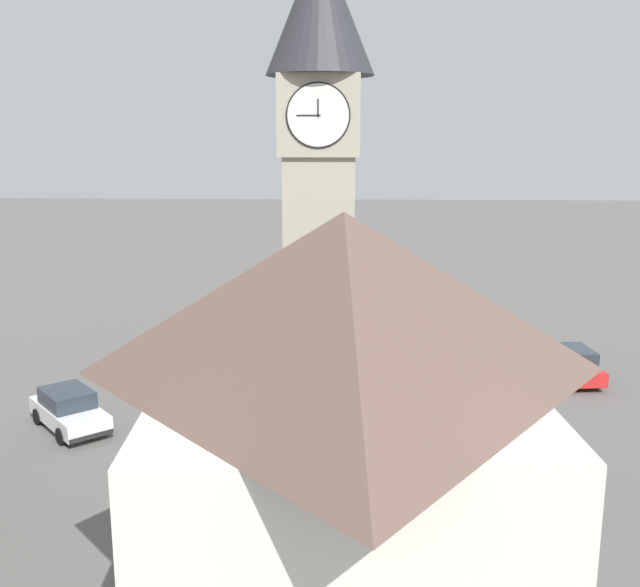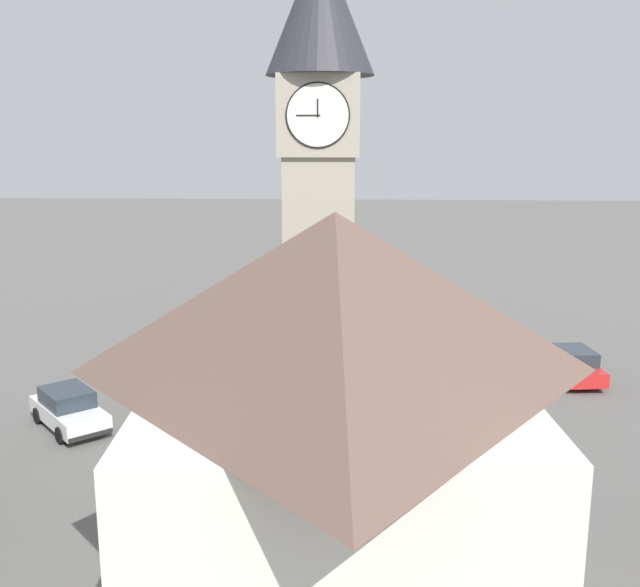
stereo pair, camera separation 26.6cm
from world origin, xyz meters
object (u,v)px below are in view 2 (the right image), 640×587
(pedestrian, at_px, (369,405))
(tree, at_px, (304,365))
(clock_tower, at_px, (320,136))
(car_red_corner, at_px, (496,471))
(building_terrace_right, at_px, (334,462))
(car_silver_kerb, at_px, (69,409))
(car_white_side, at_px, (572,364))
(car_blue_kerb, at_px, (427,347))
(road_sign, at_px, (320,318))

(pedestrian, xyz_separation_m, tree, (2.08, 4.85, 3.12))
(clock_tower, relative_size, car_red_corner, 4.28)
(building_terrace_right, bearing_deg, car_silver_kerb, -50.73)
(building_terrace_right, bearing_deg, car_red_corner, -119.50)
(clock_tower, height_order, building_terrace_right, clock_tower)
(car_white_side, bearing_deg, car_red_corner, 63.75)
(car_blue_kerb, distance_m, road_sign, 5.60)
(car_white_side, xyz_separation_m, building_terrace_right, (10.30, 19.63, 4.18))
(car_blue_kerb, distance_m, car_red_corner, 13.70)
(clock_tower, bearing_deg, tree, 89.95)
(building_terrace_right, xyz_separation_m, road_sign, (1.47, -23.22, -3.04))
(car_white_side, xyz_separation_m, tree, (11.50, 11.20, 3.37))
(road_sign, bearing_deg, clock_tower, 92.85)
(car_red_corner, height_order, tree, tree)
(car_silver_kerb, xyz_separation_m, car_red_corner, (-15.41, 4.45, 0.00))
(pedestrian, bearing_deg, car_white_side, -146.00)
(building_terrace_right, bearing_deg, clock_tower, -86.14)
(tree, distance_m, road_sign, 14.96)
(clock_tower, relative_size, car_silver_kerb, 4.50)
(pedestrian, bearing_deg, car_red_corner, 129.49)
(car_silver_kerb, distance_m, car_white_side, 21.93)
(car_white_side, height_order, pedestrian, pedestrian)
(clock_tower, height_order, car_red_corner, clock_tower)
(car_silver_kerb, height_order, tree, tree)
(car_red_corner, distance_m, road_sign, 16.04)
(clock_tower, bearing_deg, car_white_side, -170.20)
(car_white_side, bearing_deg, pedestrian, 34.00)
(pedestrian, bearing_deg, building_terrace_right, 86.20)
(car_silver_kerb, xyz_separation_m, pedestrian, (-11.48, -0.32, 0.25))
(car_red_corner, bearing_deg, pedestrian, -50.51)
(clock_tower, height_order, car_blue_kerb, clock_tower)
(car_red_corner, relative_size, car_white_side, 1.03)
(car_blue_kerb, bearing_deg, clock_tower, 41.58)
(tree, xyz_separation_m, building_terrace_right, (-1.20, 8.43, 0.81))
(car_blue_kerb, relative_size, car_silver_kerb, 1.02)
(car_blue_kerb, relative_size, building_terrace_right, 0.44)
(car_silver_kerb, xyz_separation_m, building_terrace_right, (-10.60, 12.96, 4.18))
(car_red_corner, relative_size, road_sign, 1.58)
(clock_tower, bearing_deg, pedestrian, 115.37)
(car_blue_kerb, bearing_deg, car_silver_kerb, 32.43)
(car_blue_kerb, distance_m, pedestrian, 9.40)
(clock_tower, relative_size, tree, 2.94)
(tree, bearing_deg, road_sign, -88.96)
(clock_tower, height_order, tree, clock_tower)
(clock_tower, bearing_deg, car_red_corner, 123.30)
(car_blue_kerb, relative_size, road_sign, 1.52)
(road_sign, bearing_deg, car_white_side, 163.03)
(road_sign, bearing_deg, pedestrian, 103.29)
(clock_tower, distance_m, road_sign, 10.67)
(car_blue_kerb, bearing_deg, pedestrian, 71.19)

